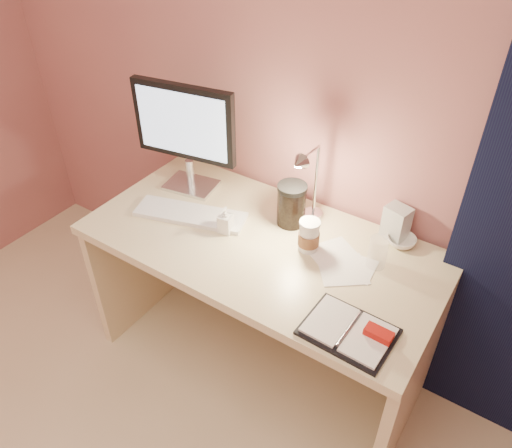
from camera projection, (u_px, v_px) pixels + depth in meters
The scene contains 14 objects.
desk at pixel (271, 273), 2.13m from camera, with size 1.40×0.70×0.73m.
monitor at pixel (186, 129), 2.07m from camera, with size 0.45×0.20×0.48m.
keyboard at pixel (190, 214), 2.06m from camera, with size 0.46×0.14×0.02m, color white.
planner at pixel (351, 331), 1.57m from camera, with size 0.29×0.22×0.04m.
paper_a at pixel (343, 269), 1.81m from camera, with size 0.17×0.17×0.00m, color silver.
paper_b at pixel (355, 267), 1.82m from camera, with size 0.14×0.14×0.00m, color silver.
paper_c at pixel (335, 255), 1.87m from camera, with size 0.17×0.17×0.00m, color silver.
coffee_cup at pixel (309, 236), 1.87m from camera, with size 0.08×0.08×0.13m.
clear_cup at pixel (378, 252), 1.80m from camera, with size 0.07×0.07×0.12m, color white.
bowl at pixel (402, 241), 1.92m from camera, with size 0.11×0.11×0.03m, color silver.
lotion_bottle at pixel (225, 220), 1.96m from camera, with size 0.05×0.05×0.11m, color silver.
dark_jar at pixel (291, 206), 1.99m from camera, with size 0.11×0.11×0.16m, color black.
product_box at pixel (396, 222), 1.92m from camera, with size 0.09×0.07×0.14m, color beige.
desk_lamp at pixel (307, 181), 1.89m from camera, with size 0.08×0.21×0.34m.
Camera 1 is at (0.81, 0.12, 1.97)m, focal length 35.00 mm.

